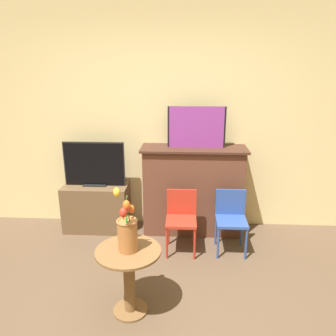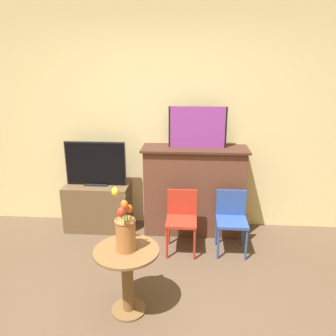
{
  "view_description": "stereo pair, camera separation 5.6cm",
  "coord_description": "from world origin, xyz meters",
  "px_view_note": "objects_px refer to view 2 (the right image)",
  "views": [
    {
      "loc": [
        0.27,
        -1.78,
        1.93
      ],
      "look_at": [
        0.1,
        1.27,
        0.99
      ],
      "focal_mm": 35.0,
      "sensor_mm": 36.0,
      "label": 1
    },
    {
      "loc": [
        0.33,
        -1.78,
        1.93
      ],
      "look_at": [
        0.1,
        1.27,
        0.99
      ],
      "focal_mm": 35.0,
      "sensor_mm": 36.0,
      "label": 2
    }
  ],
  "objects_px": {
    "chair_red": "(182,216)",
    "tv_monitor": "(96,164)",
    "painting": "(198,127)",
    "chair_blue": "(231,217)",
    "vase_tulips": "(125,230)"
  },
  "relations": [
    {
      "from": "chair_blue",
      "to": "vase_tulips",
      "type": "bearing_deg",
      "value": -132.26
    },
    {
      "from": "tv_monitor",
      "to": "chair_blue",
      "type": "relative_size",
      "value": 1.09
    },
    {
      "from": "painting",
      "to": "vase_tulips",
      "type": "xyz_separation_m",
      "value": [
        -0.55,
        -1.47,
        -0.54
      ]
    },
    {
      "from": "painting",
      "to": "vase_tulips",
      "type": "bearing_deg",
      "value": -110.69
    },
    {
      "from": "chair_blue",
      "to": "chair_red",
      "type": "bearing_deg",
      "value": -176.95
    },
    {
      "from": "painting",
      "to": "tv_monitor",
      "type": "relative_size",
      "value": 0.9
    },
    {
      "from": "tv_monitor",
      "to": "chair_blue",
      "type": "distance_m",
      "value": 1.69
    },
    {
      "from": "painting",
      "to": "chair_red",
      "type": "bearing_deg",
      "value": -108.15
    },
    {
      "from": "chair_red",
      "to": "painting",
      "type": "bearing_deg",
      "value": 71.85
    },
    {
      "from": "chair_red",
      "to": "vase_tulips",
      "type": "bearing_deg",
      "value": -111.84
    },
    {
      "from": "painting",
      "to": "chair_blue",
      "type": "xyz_separation_m",
      "value": [
        0.38,
        -0.44,
        -0.89
      ]
    },
    {
      "from": "painting",
      "to": "chair_blue",
      "type": "relative_size",
      "value": 0.99
    },
    {
      "from": "painting",
      "to": "chair_red",
      "type": "relative_size",
      "value": 0.99
    },
    {
      "from": "chair_red",
      "to": "tv_monitor",
      "type": "bearing_deg",
      "value": 157.0
    },
    {
      "from": "vase_tulips",
      "to": "chair_red",
      "type": "bearing_deg",
      "value": 68.16
    }
  ]
}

